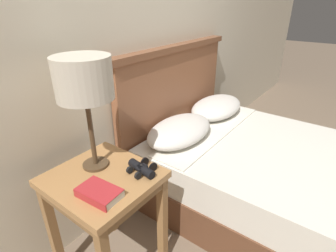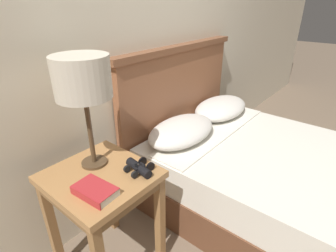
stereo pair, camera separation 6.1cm
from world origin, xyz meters
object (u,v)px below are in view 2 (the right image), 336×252
book_on_nightstand (95,191)px  binoculars_pair (139,168)px  nightstand (102,191)px  bed (267,175)px  table_lamp (82,80)px

book_on_nightstand → binoculars_pair: 0.24m
nightstand → book_on_nightstand: 0.20m
bed → book_on_nightstand: 1.27m
bed → table_lamp: bearing=149.2°
bed → book_on_nightstand: bed is taller
nightstand → table_lamp: bearing=67.1°
book_on_nightstand → binoculars_pair: (0.24, -0.03, 0.00)m
table_lamp → binoculars_pair: table_lamp is taller
table_lamp → book_on_nightstand: size_ratio=2.82×
bed → binoculars_pair: (-0.90, 0.36, 0.39)m
table_lamp → book_on_nightstand: table_lamp is taller
bed → binoculars_pair: 1.05m
nightstand → bed: size_ratio=0.36×
table_lamp → binoculars_pair: (0.10, -0.23, -0.42)m
nightstand → binoculars_pair: size_ratio=4.00×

